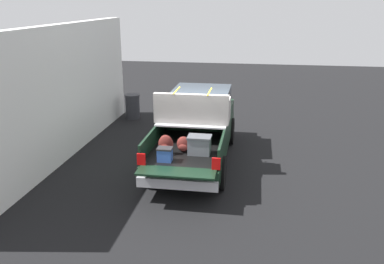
{
  "coord_description": "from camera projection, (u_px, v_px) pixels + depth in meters",
  "views": [
    {
      "loc": [
        -11.2,
        -1.69,
        4.57
      ],
      "look_at": [
        -0.6,
        0.0,
        1.1
      ],
      "focal_mm": 38.18,
      "sensor_mm": 36.0,
      "label": 1
    }
  ],
  "objects": [
    {
      "name": "ground_plane",
      "position": [
        195.0,
        161.0,
        12.19
      ],
      "size": [
        40.0,
        40.0,
        0.0
      ],
      "primitive_type": "plane",
      "color": "black"
    },
    {
      "name": "pickup_truck",
      "position": [
        197.0,
        126.0,
        12.24
      ],
      "size": [
        6.05,
        2.06,
        2.23
      ],
      "color": "black",
      "rests_on": "ground_plane"
    },
    {
      "name": "building_facade",
      "position": [
        61.0,
        93.0,
        12.03
      ],
      "size": [
        10.25,
        0.36,
        3.93
      ],
      "primitive_type": "cube",
      "color": "white",
      "rests_on": "ground_plane"
    },
    {
      "name": "trash_can",
      "position": [
        133.0,
        106.0,
        16.45
      ],
      "size": [
        0.6,
        0.6,
        0.98
      ],
      "color": "#2D2D33",
      "rests_on": "ground_plane"
    }
  ]
}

